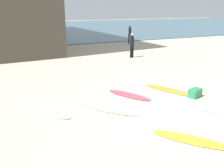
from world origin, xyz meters
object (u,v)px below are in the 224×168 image
surfboard_2 (190,139)px  surfboard_5 (129,95)px  surfboard_6 (218,112)px  beach_cooler (195,93)px  surfboard_4 (51,111)px  surfboard_0 (107,108)px  beachgoer_mid (132,44)px  surfboard_1 (169,90)px  beachgoer_near (130,34)px  surfboard_3 (126,80)px

surfboard_2 → surfboard_5: size_ratio=1.05×
surfboard_6 → beach_cooler: (0.38, 1.63, 0.15)m
surfboard_4 → surfboard_5: (3.38, 0.31, 0.01)m
surfboard_0 → surfboard_2: surfboard_0 is taller
surfboard_6 → beachgoer_mid: beachgoer_mid is taller
surfboard_1 → beachgoer_mid: size_ratio=1.38×
surfboard_1 → beach_cooler: size_ratio=4.22×
surfboard_4 → beach_cooler: bearing=146.7°
surfboard_0 → surfboard_4: 2.03m
surfboard_6 → beachgoer_near: 17.44m
surfboard_1 → surfboard_4: surfboard_4 is taller
beachgoer_near → surfboard_3: bearing=97.9°
surfboard_4 → surfboard_5: surfboard_5 is taller
surfboard_3 → surfboard_2: bearing=-89.0°
beach_cooler → surfboard_3: bearing=113.8°
beachgoer_mid → surfboard_2: bearing=50.1°
surfboard_5 → beachgoer_mid: 8.49m
surfboard_4 → surfboard_0: bearing=138.7°
surfboard_5 → beach_cooler: (2.47, -1.26, 0.14)m
surfboard_1 → surfboard_4: 5.38m
surfboard_4 → beach_cooler: (5.85, -0.94, 0.15)m
surfboard_3 → beach_cooler: bearing=-55.1°
surfboard_3 → surfboard_5: size_ratio=1.02×
beach_cooler → surfboard_1: bearing=113.0°
surfboard_1 → beachgoer_near: bearing=45.5°
surfboard_5 → beachgoer_mid: bearing=32.7°
surfboard_3 → surfboard_5: (-0.96, -2.16, 0.01)m
surfboard_5 → surfboard_4: bearing=157.0°
surfboard_0 → surfboard_1: (3.43, 0.78, -0.00)m
surfboard_1 → surfboard_4: bearing=158.3°
surfboard_5 → beachgoer_near: beachgoer_near is taller
surfboard_2 → surfboard_3: (1.09, 6.17, 0.00)m
surfboard_0 → surfboard_6: bearing=114.8°
surfboard_0 → beachgoer_mid: 10.01m
surfboard_1 → beach_cooler: 1.23m
surfboard_1 → surfboard_5: bearing=152.6°
surfboard_0 → beachgoer_mid: size_ratio=1.38×
surfboard_4 → surfboard_1: bearing=157.8°
beachgoer_near → beach_cooler: size_ratio=3.03×
surfboard_6 → beachgoer_near: bearing=-121.4°
surfboard_0 → surfboard_2: (1.30, -3.09, -0.00)m
surfboard_4 → surfboard_6: 6.04m
surfboard_2 → surfboard_3: surfboard_3 is taller
surfboard_4 → surfboard_5: size_ratio=0.98×
surfboard_2 → beachgoer_mid: size_ratio=1.21×
surfboard_4 → beachgoer_mid: beachgoer_mid is taller
surfboard_0 → surfboard_4: surfboard_4 is taller
surfboard_1 → surfboard_5: size_ratio=1.20×
surfboard_0 → surfboard_2: bearing=76.9°
surfboard_5 → beachgoer_mid: size_ratio=1.15×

